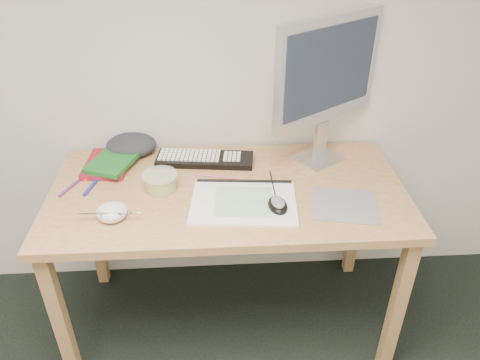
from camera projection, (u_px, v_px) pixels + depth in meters
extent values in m
plane|color=beige|center=(137.00, 24.00, 1.84)|extent=(3.60, 0.00, 3.60)
cube|color=tan|center=(62.00, 324.00, 1.77)|extent=(0.05, 0.05, 0.71)
cube|color=tan|center=(397.00, 308.00, 1.84)|extent=(0.05, 0.05, 0.71)
cube|color=tan|center=(93.00, 226.00, 2.28)|extent=(0.05, 0.05, 0.71)
cube|color=tan|center=(356.00, 216.00, 2.34)|extent=(0.05, 0.05, 0.71)
cube|color=tan|center=(228.00, 192.00, 1.86)|extent=(1.40, 0.70, 0.03)
cube|color=slate|center=(344.00, 205.00, 1.75)|extent=(0.27, 0.26, 0.00)
cube|color=white|center=(244.00, 202.00, 1.76)|extent=(0.42, 0.31, 0.01)
cube|color=black|center=(205.00, 159.00, 2.02)|extent=(0.43, 0.18, 0.02)
cube|color=silver|center=(318.00, 158.00, 2.04)|extent=(0.24, 0.24, 0.01)
cube|color=silver|center=(320.00, 140.00, 1.99)|extent=(0.06, 0.05, 0.17)
cube|color=silver|center=(328.00, 70.00, 1.83)|extent=(0.46, 0.32, 0.43)
cube|color=black|center=(328.00, 68.00, 1.82)|extent=(0.40, 0.27, 0.33)
ellipsoid|color=black|center=(278.00, 203.00, 1.71)|extent=(0.08, 0.12, 0.04)
imported|color=white|center=(112.00, 214.00, 1.68)|extent=(0.14, 0.14, 0.03)
cylinder|color=silver|center=(108.00, 213.00, 1.65)|extent=(0.22, 0.02, 0.02)
cylinder|color=#F0CC55|center=(160.00, 182.00, 1.83)|extent=(0.14, 0.14, 0.07)
cube|color=maroon|center=(108.00, 164.00, 1.98)|extent=(0.19, 0.25, 0.02)
cube|color=#175E20|center=(113.00, 161.00, 1.96)|extent=(0.23, 0.26, 0.02)
ellipsoid|color=#26282D|center=(131.00, 145.00, 2.07)|extent=(0.19, 0.16, 0.08)
cylinder|color=#D26987|center=(215.00, 177.00, 1.92)|extent=(0.17, 0.05, 0.01)
cylinder|color=tan|center=(220.00, 187.00, 1.85)|extent=(0.19, 0.09, 0.01)
cylinder|color=black|center=(258.00, 184.00, 1.87)|extent=(0.19, 0.02, 0.01)
cylinder|color=#1D22A2|center=(92.00, 185.00, 1.86)|extent=(0.05, 0.14, 0.01)
cylinder|color=orange|center=(93.00, 173.00, 1.94)|extent=(0.05, 0.12, 0.01)
cylinder|color=#5D2382|center=(69.00, 188.00, 1.84)|extent=(0.06, 0.12, 0.01)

